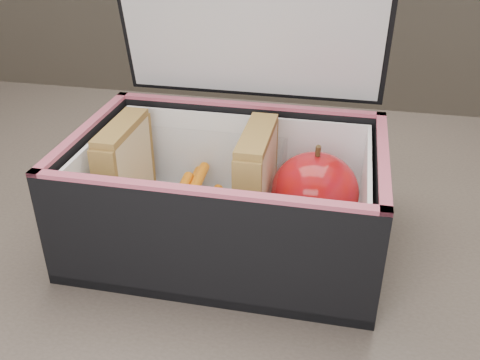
# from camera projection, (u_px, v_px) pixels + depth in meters

# --- Properties ---
(kitchen_table) EXTENTS (1.20, 0.80, 0.75)m
(kitchen_table) POSITION_uv_depth(u_px,v_px,m) (267.00, 328.00, 0.55)
(kitchen_table) COLOR #64554D
(kitchen_table) RESTS_ON ground
(lunch_bag) EXTENTS (0.28, 0.22, 0.28)m
(lunch_bag) POSITION_uv_depth(u_px,v_px,m) (228.00, 186.00, 0.50)
(lunch_bag) COLOR black
(lunch_bag) RESTS_ON kitchen_table
(plastic_tub) EXTENTS (0.17, 0.12, 0.07)m
(plastic_tub) POSITION_uv_depth(u_px,v_px,m) (190.00, 189.00, 0.52)
(plastic_tub) COLOR white
(plastic_tub) RESTS_ON lunch_bag
(sandwich_left) EXTENTS (0.02, 0.09, 0.10)m
(sandwich_left) POSITION_uv_depth(u_px,v_px,m) (125.00, 169.00, 0.52)
(sandwich_left) COLOR tan
(sandwich_left) RESTS_ON plastic_tub
(sandwich_right) EXTENTS (0.03, 0.09, 0.10)m
(sandwich_right) POSITION_uv_depth(u_px,v_px,m) (256.00, 181.00, 0.50)
(sandwich_right) COLOR tan
(sandwich_right) RESTS_ON plastic_tub
(carrot_sticks) EXTENTS (0.04, 0.15, 0.03)m
(carrot_sticks) POSITION_uv_depth(u_px,v_px,m) (187.00, 202.00, 0.53)
(carrot_sticks) COLOR orange
(carrot_sticks) RESTS_ON plastic_tub
(paper_napkin) EXTENTS (0.08, 0.09, 0.01)m
(paper_napkin) POSITION_uv_depth(u_px,v_px,m) (306.00, 229.00, 0.51)
(paper_napkin) COLOR white
(paper_napkin) RESTS_ON lunch_bag
(red_apple) EXTENTS (0.09, 0.09, 0.09)m
(red_apple) POSITION_uv_depth(u_px,v_px,m) (315.00, 192.00, 0.49)
(red_apple) COLOR maroon
(red_apple) RESTS_ON paper_napkin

